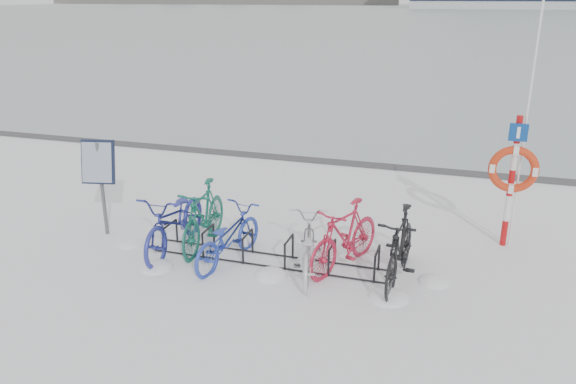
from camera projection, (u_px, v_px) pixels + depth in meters
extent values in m
plane|color=white|center=(268.00, 261.00, 9.34)|extent=(900.00, 900.00, 0.00)
cube|color=#A3B2B9|center=(462.00, 12.00, 148.84)|extent=(400.00, 298.00, 0.02)
cube|color=#3F3F42|center=(343.00, 163.00, 14.63)|extent=(400.00, 0.25, 0.10)
cylinder|color=black|center=(164.00, 241.00, 9.58)|extent=(0.04, 0.04, 0.44)
cylinder|color=black|center=(177.00, 231.00, 9.97)|extent=(0.04, 0.04, 0.44)
cylinder|color=black|center=(170.00, 224.00, 9.70)|extent=(0.04, 0.44, 0.04)
cylinder|color=black|center=(203.00, 246.00, 9.37)|extent=(0.04, 0.04, 0.44)
cylinder|color=black|center=(214.00, 236.00, 9.77)|extent=(0.04, 0.04, 0.44)
cylinder|color=black|center=(208.00, 229.00, 9.50)|extent=(0.04, 0.44, 0.04)
cylinder|color=black|center=(243.00, 252.00, 9.17)|extent=(0.04, 0.04, 0.44)
cylinder|color=black|center=(252.00, 241.00, 9.57)|extent=(0.04, 0.04, 0.44)
cylinder|color=black|center=(247.00, 234.00, 9.29)|extent=(0.04, 0.44, 0.04)
cylinder|color=black|center=(285.00, 257.00, 8.97)|extent=(0.04, 0.04, 0.44)
cylinder|color=black|center=(293.00, 246.00, 9.36)|extent=(0.04, 0.04, 0.44)
cylinder|color=black|center=(289.00, 239.00, 9.09)|extent=(0.04, 0.44, 0.04)
cylinder|color=black|center=(329.00, 263.00, 8.76)|extent=(0.04, 0.04, 0.44)
cylinder|color=black|center=(335.00, 252.00, 9.16)|extent=(0.04, 0.04, 0.44)
cylinder|color=black|center=(332.00, 245.00, 8.89)|extent=(0.04, 0.44, 0.04)
cylinder|color=black|center=(374.00, 270.00, 8.56)|extent=(0.04, 0.04, 0.44)
cylinder|color=black|center=(379.00, 258.00, 8.95)|extent=(0.04, 0.04, 0.44)
cylinder|color=black|center=(377.00, 251.00, 8.68)|extent=(0.04, 0.44, 0.04)
cylinder|color=black|center=(264.00, 266.00, 9.13)|extent=(4.00, 0.03, 0.03)
cylinder|color=black|center=(273.00, 254.00, 9.53)|extent=(4.00, 0.03, 0.03)
cylinder|color=#595B5E|center=(102.00, 190.00, 10.13)|extent=(0.07, 0.07, 1.73)
cube|color=black|center=(98.00, 162.00, 9.93)|extent=(0.63, 0.34, 0.78)
cube|color=#8C99AD|center=(97.00, 163.00, 9.89)|extent=(0.56, 0.27, 0.70)
cylinder|color=#AB0D0F|center=(504.00, 233.00, 9.87)|extent=(0.11, 0.11, 0.46)
cylinder|color=silver|center=(507.00, 208.00, 9.72)|extent=(0.11, 0.11, 0.46)
cylinder|color=#AB0D0F|center=(511.00, 183.00, 9.57)|extent=(0.11, 0.11, 0.46)
cylinder|color=silver|center=(515.00, 157.00, 9.41)|extent=(0.11, 0.11, 0.46)
cylinder|color=#AB0D0F|center=(518.00, 129.00, 9.26)|extent=(0.11, 0.11, 0.46)
torus|color=red|center=(513.00, 169.00, 9.40)|extent=(0.81, 0.14, 0.81)
cube|color=navy|center=(518.00, 132.00, 9.20)|extent=(0.29, 0.03, 0.29)
cylinder|color=silver|center=(525.00, 128.00, 9.27)|extent=(0.04, 0.04, 4.21)
cube|color=#505050|center=(214.00, 1.00, 276.74)|extent=(180.00, 12.00, 3.50)
imported|color=navy|center=(175.00, 218.00, 9.62)|extent=(0.83, 2.17, 1.13)
imported|color=#125A48|center=(204.00, 214.00, 9.76)|extent=(0.70, 1.97, 1.16)
imported|color=#263DA9|center=(228.00, 235.00, 9.19)|extent=(0.96, 1.88, 0.94)
imported|color=#B9BBC2|center=(307.00, 245.00, 8.82)|extent=(1.02, 1.88, 0.94)
imported|color=#B61E3A|center=(345.00, 234.00, 8.98)|extent=(1.20, 1.93, 1.12)
imported|color=black|center=(400.00, 245.00, 8.53)|extent=(0.69, 1.98, 1.17)
ellipsoid|color=white|center=(157.00, 268.00, 9.10)|extent=(0.54, 0.54, 0.19)
ellipsoid|color=white|center=(434.00, 282.00, 8.65)|extent=(0.48, 0.48, 0.17)
ellipsoid|color=white|center=(271.00, 276.00, 8.85)|extent=(0.53, 0.53, 0.19)
ellipsoid|color=white|center=(308.00, 258.00, 9.45)|extent=(0.38, 0.38, 0.13)
ellipsoid|color=white|center=(239.00, 241.00, 10.09)|extent=(0.49, 0.49, 0.17)
ellipsoid|color=white|center=(388.00, 298.00, 8.20)|extent=(0.59, 0.59, 0.21)
ellipsoid|color=white|center=(131.00, 244.00, 9.96)|extent=(0.46, 0.46, 0.16)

